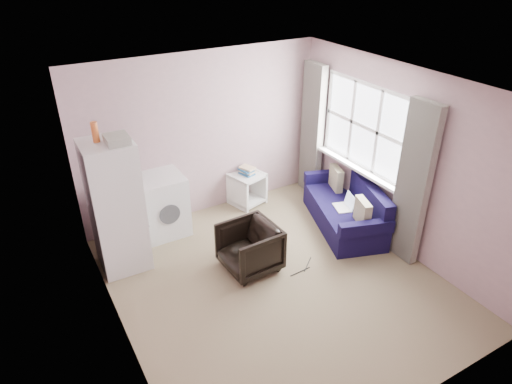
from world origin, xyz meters
TOP-DOWN VIEW (x-y plane):
  - room at (0.02, 0.01)m, footprint 3.84×4.24m
  - armchair at (-0.15, 0.41)m, footprint 0.67×0.71m
  - fridge at (-1.55, 1.32)m, footprint 0.63×0.61m
  - washing_machine at (-0.83, 1.81)m, footprint 0.64×0.66m
  - side_table at (0.64, 1.93)m, footprint 0.59×0.59m
  - sofa at (1.62, 0.59)m, footprint 1.26×1.84m
  - window_dressing at (1.78, 0.70)m, footprint 0.17×2.62m
  - floor_cables at (0.46, 0.04)m, footprint 0.47×0.21m

SIDE VIEW (x-z plane):
  - floor_cables at x=0.46m, z-range 0.00..0.01m
  - sofa at x=1.62m, z-range -0.10..0.65m
  - side_table at x=0.64m, z-range -0.02..0.64m
  - armchair at x=-0.15m, z-range 0.00..0.70m
  - washing_machine at x=-0.83m, z-range 0.02..0.93m
  - fridge at x=-1.55m, z-range -0.11..1.89m
  - window_dressing at x=1.78m, z-range 0.02..2.20m
  - room at x=0.02m, z-range -0.02..2.52m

